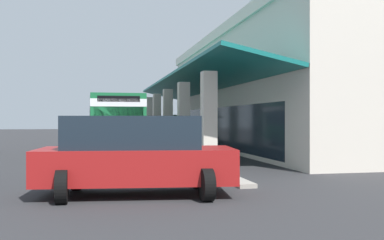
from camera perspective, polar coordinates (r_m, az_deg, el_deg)
ground at (r=28.18m, az=4.81°, el=-3.73°), size 120.00×120.00×0.00m
curb_strip at (r=27.24m, az=-3.52°, el=-3.74°), size 30.97×0.50×0.12m
plaza_building at (r=30.19m, az=14.90°, el=3.54°), size 26.11×16.54×7.39m
transit_bus at (r=25.99m, az=-10.23°, el=0.03°), size 11.26×3.00×3.34m
parked_suv_red at (r=11.07m, az=-7.33°, el=-4.42°), size 3.08×5.00×1.97m
pedestrian at (r=14.89m, az=-5.81°, el=-3.43°), size 0.50×0.54×1.72m
potted_palm at (r=33.46m, az=-2.42°, el=-2.13°), size 1.65×1.37×2.26m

